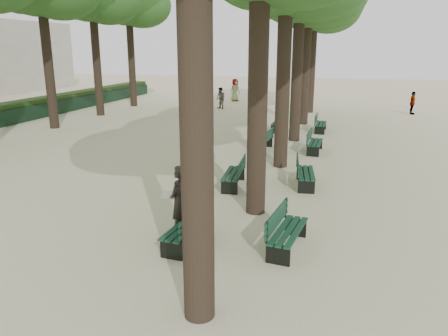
# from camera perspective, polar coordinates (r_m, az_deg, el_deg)

# --- Properties ---
(ground) EXTENTS (120.00, 120.00, 0.00)m
(ground) POSITION_cam_1_polar(r_m,az_deg,el_deg) (9.94, -7.96, -10.95)
(ground) COLOR beige
(ground) RESTS_ON ground
(bench_left_0) EXTENTS (0.76, 1.85, 0.92)m
(bench_left_0) POSITION_cam_1_polar(r_m,az_deg,el_deg) (10.17, -4.86, -8.52)
(bench_left_0) COLOR black
(bench_left_0) RESTS_ON ground
(bench_left_1) EXTENTS (0.71, 1.84, 0.92)m
(bench_left_1) POSITION_cam_1_polar(r_m,az_deg,el_deg) (14.21, 1.22, -1.41)
(bench_left_1) COLOR black
(bench_left_1) RESTS_ON ground
(bench_left_2) EXTENTS (0.72, 1.84, 0.92)m
(bench_left_2) POSITION_cam_1_polar(r_m,az_deg,el_deg) (19.36, 5.03, 3.10)
(bench_left_2) COLOR black
(bench_left_2) RESTS_ON ground
(bench_left_3) EXTENTS (0.60, 1.81, 0.92)m
(bench_left_3) POSITION_cam_1_polar(r_m,az_deg,el_deg) (24.12, 7.07, 5.50)
(bench_left_3) COLOR black
(bench_left_3) RESTS_ON ground
(bench_right_0) EXTENTS (0.80, 1.86, 0.92)m
(bench_right_0) POSITION_cam_1_polar(r_m,az_deg,el_deg) (10.01, 8.30, -9.05)
(bench_right_0) COLOR black
(bench_right_0) RESTS_ON ground
(bench_right_1) EXTENTS (0.79, 1.86, 0.92)m
(bench_right_1) POSITION_cam_1_polar(r_m,az_deg,el_deg) (14.54, 10.58, -1.30)
(bench_right_1) COLOR black
(bench_right_1) RESTS_ON ground
(bench_right_2) EXTENTS (0.63, 1.82, 0.92)m
(bench_right_2) POSITION_cam_1_polar(r_m,az_deg,el_deg) (19.29, 11.78, 2.78)
(bench_right_2) COLOR black
(bench_right_2) RESTS_ON ground
(bench_right_3) EXTENTS (0.59, 1.81, 0.92)m
(bench_right_3) POSITION_cam_1_polar(r_m,az_deg,el_deg) (24.18, 12.51, 5.27)
(bench_right_3) COLOR black
(bench_right_3) RESTS_ON ground
(man_with_map) EXTENTS (0.65, 0.75, 1.78)m
(man_with_map) POSITION_cam_1_polar(r_m,az_deg,el_deg) (10.34, -5.85, -4.45)
(man_with_map) COLOR black
(man_with_map) RESTS_ON ground
(pedestrian_d) EXTENTS (0.85, 0.96, 1.87)m
(pedestrian_d) POSITION_cam_1_polar(r_m,az_deg,el_deg) (37.45, 1.44, 10.15)
(pedestrian_d) COLOR #262628
(pedestrian_d) RESTS_ON ground
(pedestrian_a) EXTENTS (0.81, 0.70, 1.58)m
(pedestrian_a) POSITION_cam_1_polar(r_m,az_deg,el_deg) (32.60, -0.44, 9.10)
(pedestrian_a) COLOR #262628
(pedestrian_a) RESTS_ON ground
(pedestrian_e) EXTENTS (0.83, 1.66, 1.76)m
(pedestrian_e) POSITION_cam_1_polar(r_m,az_deg,el_deg) (29.60, -5.13, 8.57)
(pedestrian_e) COLOR #262628
(pedestrian_e) RESTS_ON ground
(pedestrian_c) EXTENTS (0.40, 0.93, 1.54)m
(pedestrian_c) POSITION_cam_1_polar(r_m,az_deg,el_deg) (32.51, 23.41, 7.80)
(pedestrian_c) COLOR #262628
(pedestrian_c) RESTS_ON ground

